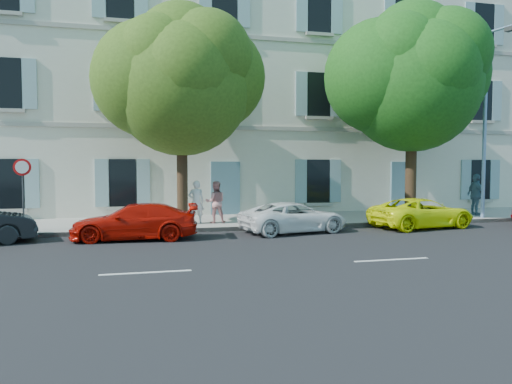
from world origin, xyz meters
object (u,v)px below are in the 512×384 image
object	(u,v)px
pedestrian_c	(476,195)
car_red_coupe	(135,222)
car_white_coupe	(294,217)
road_sign	(23,179)
street_lamp	(488,113)
tree_right	(412,85)
pedestrian_a	(196,202)
pedestrian_b	(216,202)
tree_left	(182,87)
car_yellow_supercar	(422,213)

from	to	relation	value
pedestrian_c	car_red_coupe	bearing A→B (deg)	101.01
car_white_coupe	pedestrian_c	xyz separation A→B (m)	(9.14, 2.25, 0.52)
road_sign	street_lamp	world-z (taller)	street_lamp
tree_right	road_sign	distance (m)	15.33
pedestrian_a	tree_right	bearing A→B (deg)	-176.05
car_red_coupe	tree_right	distance (m)	12.64
pedestrian_b	street_lamp	bearing A→B (deg)	-179.15
tree_left	pedestrian_c	distance (m)	13.44
road_sign	pedestrian_a	xyz separation A→B (m)	(5.83, 1.08, -0.94)
road_sign	pedestrian_b	distance (m)	6.69
car_yellow_supercar	road_sign	world-z (taller)	road_sign
car_red_coupe	car_yellow_supercar	distance (m)	10.45
street_lamp	tree_right	bearing A→B (deg)	160.46
street_lamp	pedestrian_a	xyz separation A→B (m)	(-11.86, 1.13, -3.51)
tree_left	pedestrian_a	size ratio (longest dim) A/B	4.87
tree_right	pedestrian_c	world-z (taller)	tree_right
car_yellow_supercar	tree_left	bearing A→B (deg)	67.01
tree_left	tree_right	distance (m)	9.54
street_lamp	pedestrian_b	distance (m)	11.73
car_yellow_supercar	tree_right	size ratio (longest dim) A/B	0.47
car_yellow_supercar	pedestrian_c	distance (m)	4.69
car_yellow_supercar	street_lamp	bearing A→B (deg)	-81.98
tree_left	tree_right	world-z (taller)	tree_right
car_yellow_supercar	road_sign	size ratio (longest dim) A/B	1.67
tree_right	street_lamp	distance (m)	3.27
tree_left	street_lamp	bearing A→B (deg)	-4.39
pedestrian_a	tree_left	bearing A→B (deg)	22.76
car_red_coupe	car_white_coupe	size ratio (longest dim) A/B	1.03
car_white_coupe	street_lamp	world-z (taller)	street_lamp
car_white_coupe	car_yellow_supercar	bearing A→B (deg)	-100.44
car_red_coupe	pedestrian_b	bearing A→B (deg)	134.95
pedestrian_a	pedestrian_b	size ratio (longest dim) A/B	1.02
pedestrian_b	pedestrian_c	xyz separation A→B (m)	(11.52, 0.03, 0.11)
car_red_coupe	pedestrian_b	distance (m)	3.96
car_yellow_supercar	pedestrian_a	xyz separation A→B (m)	(-8.15, 2.29, 0.40)
tree_left	street_lamp	xyz separation A→B (m)	(12.39, -0.95, -0.75)
tree_left	car_yellow_supercar	bearing A→B (deg)	-13.66
pedestrian_a	pedestrian_c	distance (m)	12.25
car_red_coupe	tree_right	bearing A→B (deg)	107.44
car_yellow_supercar	tree_right	distance (m)	5.63
car_white_coupe	tree_left	size ratio (longest dim) A/B	0.49
tree_right	pedestrian_b	size ratio (longest dim) A/B	5.42
tree_right	pedestrian_b	distance (m)	9.53
tree_right	street_lamp	xyz separation A→B (m)	(2.86, -1.02, -1.21)
car_white_coupe	pedestrian_c	bearing A→B (deg)	-86.90
car_white_coupe	tree_left	distance (m)	6.31
car_red_coupe	road_sign	xyz separation A→B (m)	(-3.53, 1.54, 1.32)
pedestrian_c	tree_left	bearing A→B (deg)	91.55
pedestrian_b	pedestrian_c	bearing A→B (deg)	-173.68
car_yellow_supercar	pedestrian_a	size ratio (longest dim) A/B	2.49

